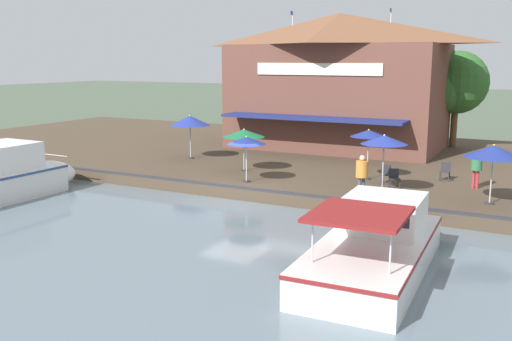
% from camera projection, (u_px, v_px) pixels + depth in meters
% --- Properties ---
extents(ground_plane, '(220.00, 220.00, 0.00)m').
position_uv_depth(ground_plane, '(235.00, 202.00, 25.55)').
color(ground_plane, '#4C5B47').
extents(quay_deck, '(22.00, 56.00, 0.60)m').
position_uv_depth(quay_deck, '(323.00, 158.00, 35.07)').
color(quay_deck, '#4C3D2D').
rests_on(quay_deck, ground).
extents(quay_edge_fender, '(0.20, 50.40, 0.10)m').
position_uv_depth(quay_edge_fender, '(236.00, 187.00, 25.51)').
color(quay_edge_fender, '#2D2D33').
rests_on(quay_edge_fender, quay_deck).
extents(waterfront_restaurant, '(9.37, 13.70, 8.81)m').
position_uv_depth(waterfront_restaurant, '(338.00, 80.00, 36.77)').
color(waterfront_restaurant, brown).
rests_on(waterfront_restaurant, quay_deck).
extents(patio_umbrella_far_corner, '(2.28, 2.28, 2.53)m').
position_uv_depth(patio_umbrella_far_corner, '(190.00, 121.00, 32.83)').
color(patio_umbrella_far_corner, '#B7B7B7').
rests_on(patio_umbrella_far_corner, quay_deck).
extents(patio_umbrella_by_entrance, '(1.96, 1.96, 2.57)m').
position_uv_depth(patio_umbrella_by_entrance, '(384.00, 140.00, 24.03)').
color(patio_umbrella_by_entrance, '#B7B7B7').
rests_on(patio_umbrella_by_entrance, quay_deck).
extents(patio_umbrella_back_row, '(2.25, 2.25, 2.42)m').
position_uv_depth(patio_umbrella_back_row, '(494.00, 151.00, 22.35)').
color(patio_umbrella_back_row, '#B7B7B7').
rests_on(patio_umbrella_back_row, quay_deck).
extents(patio_umbrella_mid_patio_right, '(2.14, 2.14, 2.20)m').
position_uv_depth(patio_umbrella_mid_patio_right, '(244.00, 133.00, 29.12)').
color(patio_umbrella_mid_patio_right, '#B7B7B7').
rests_on(patio_umbrella_mid_patio_right, quay_deck).
extents(patio_umbrella_near_quay_edge, '(1.82, 1.82, 2.19)m').
position_uv_depth(patio_umbrella_near_quay_edge, '(246.00, 141.00, 26.46)').
color(patio_umbrella_near_quay_edge, '#B7B7B7').
rests_on(patio_umbrella_near_quay_edge, quay_deck).
extents(patio_umbrella_mid_patio_left, '(1.74, 1.74, 2.43)m').
position_uv_depth(patio_umbrella_mid_patio_left, '(369.00, 134.00, 27.00)').
color(patio_umbrella_mid_patio_left, '#B7B7B7').
rests_on(patio_umbrella_mid_patio_left, quay_deck).
extents(cafe_chair_mid_patio, '(0.53, 0.53, 0.85)m').
position_uv_depth(cafe_chair_mid_patio, '(386.00, 173.00, 26.46)').
color(cafe_chair_mid_patio, '#2D2D33').
rests_on(cafe_chair_mid_patio, quay_deck).
extents(cafe_chair_beside_entrance, '(0.46, 0.46, 0.85)m').
position_uv_depth(cafe_chair_beside_entrance, '(445.00, 170.00, 27.12)').
color(cafe_chair_beside_entrance, '#2D2D33').
rests_on(cafe_chair_beside_entrance, quay_deck).
extents(cafe_chair_far_corner_seat, '(0.59, 0.59, 0.85)m').
position_uv_depth(cafe_chair_far_corner_seat, '(394.00, 177.00, 25.56)').
color(cafe_chair_far_corner_seat, '#2D2D33').
rests_on(cafe_chair_far_corner_seat, quay_deck).
extents(person_at_quay_edge, '(0.48, 0.48, 1.71)m').
position_uv_depth(person_at_quay_edge, '(477.00, 165.00, 25.31)').
color(person_at_quay_edge, '#B23338').
rests_on(person_at_quay_edge, quay_deck).
extents(person_mid_patio, '(0.51, 0.51, 1.80)m').
position_uv_depth(person_mid_patio, '(362.00, 171.00, 23.57)').
color(person_mid_patio, '#4C4C56').
rests_on(person_mid_patio, quay_deck).
extents(motorboat_fourth_along, '(8.58, 3.21, 2.26)m').
position_uv_depth(motorboat_fourth_along, '(380.00, 241.00, 17.44)').
color(motorboat_fourth_along, white).
rests_on(motorboat_fourth_along, river_water).
extents(tree_upstream_bank, '(4.26, 4.06, 6.24)m').
position_uv_depth(tree_upstream_bank, '(454.00, 84.00, 36.72)').
color(tree_upstream_bank, brown).
rests_on(tree_upstream_bank, quay_deck).
extents(tree_behind_restaurant, '(3.97, 3.78, 6.15)m').
position_uv_depth(tree_behind_restaurant, '(339.00, 82.00, 38.83)').
color(tree_behind_restaurant, brown).
rests_on(tree_behind_restaurant, quay_deck).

